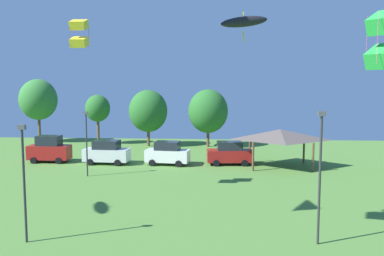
# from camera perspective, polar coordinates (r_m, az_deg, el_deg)

# --- Properties ---
(kite_flying_4) EXTENTS (1.06, 1.18, 2.00)m
(kite_flying_4) POSITION_cam_1_polar(r_m,az_deg,el_deg) (29.04, -15.56, 12.67)
(kite_flying_4) COLOR yellow
(kite_flying_9) EXTENTS (2.36, 0.75, 1.46)m
(kite_flying_9) POSITION_cam_1_polar(r_m,az_deg,el_deg) (20.41, 7.31, 14.58)
(kite_flying_9) COLOR black
(parked_car_leftmost) EXTENTS (4.10, 1.95, 2.70)m
(parked_car_leftmost) POSITION_cam_1_polar(r_m,az_deg,el_deg) (43.30, -19.39, -2.85)
(parked_car_leftmost) COLOR maroon
(parked_car_leftmost) RESTS_ON ground
(parked_car_second_from_left) EXTENTS (4.52, 2.26, 2.35)m
(parked_car_second_from_left) POSITION_cam_1_polar(r_m,az_deg,el_deg) (40.83, -11.87, -3.36)
(parked_car_second_from_left) COLOR silver
(parked_car_second_from_left) RESTS_ON ground
(parked_car_third_from_left) EXTENTS (4.38, 2.34, 2.30)m
(parked_car_third_from_left) POSITION_cam_1_polar(r_m,az_deg,el_deg) (39.58, -3.46, -3.57)
(parked_car_third_from_left) COLOR silver
(parked_car_third_from_left) RESTS_ON ground
(parked_car_rightmost_in_row) EXTENTS (4.50, 2.25, 2.28)m
(parked_car_rightmost_in_row) POSITION_cam_1_polar(r_m,az_deg,el_deg) (39.78, 5.29, -3.55)
(parked_car_rightmost_in_row) COLOR maroon
(parked_car_rightmost_in_row) RESTS_ON ground
(park_pavilion) EXTENTS (6.89, 5.15, 3.60)m
(park_pavilion) POSITION_cam_1_polar(r_m,az_deg,el_deg) (39.13, 12.26, -0.93)
(park_pavilion) COLOR brown
(park_pavilion) RESTS_ON ground
(light_post_0) EXTENTS (0.36, 0.20, 6.51)m
(light_post_0) POSITION_cam_1_polar(r_m,az_deg,el_deg) (20.52, 17.53, -5.71)
(light_post_0) COLOR #2D2D33
(light_post_0) RESTS_ON ground
(light_post_1) EXTENTS (0.36, 0.20, 5.53)m
(light_post_1) POSITION_cam_1_polar(r_m,az_deg,el_deg) (35.48, -14.58, -1.58)
(light_post_1) COLOR #2D2D33
(light_post_1) RESTS_ON ground
(light_post_2) EXTENTS (0.36, 0.20, 5.85)m
(light_post_2) POSITION_cam_1_polar(r_m,az_deg,el_deg) (21.50, -22.53, -6.28)
(light_post_2) COLOR #2D2D33
(light_post_2) RESTS_ON ground
(treeline_tree_0) EXTENTS (5.01, 5.01, 8.55)m
(treeline_tree_0) POSITION_cam_1_polar(r_m,az_deg,el_deg) (58.79, -20.77, 3.74)
(treeline_tree_0) COLOR brown
(treeline_tree_0) RESTS_ON ground
(treeline_tree_1) EXTENTS (3.20, 3.20, 6.49)m
(treeline_tree_1) POSITION_cam_1_polar(r_m,az_deg,el_deg) (54.45, -13.10, 2.68)
(treeline_tree_1) COLOR brown
(treeline_tree_1) RESTS_ON ground
(treeline_tree_2) EXTENTS (4.86, 4.86, 7.15)m
(treeline_tree_2) POSITION_cam_1_polar(r_m,az_deg,el_deg) (51.73, -6.17, 2.38)
(treeline_tree_2) COLOR brown
(treeline_tree_2) RESTS_ON ground
(treeline_tree_3) EXTENTS (4.97, 4.97, 7.22)m
(treeline_tree_3) POSITION_cam_1_polar(r_m,az_deg,el_deg) (50.87, 2.27, 2.37)
(treeline_tree_3) COLOR brown
(treeline_tree_3) RESTS_ON ground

